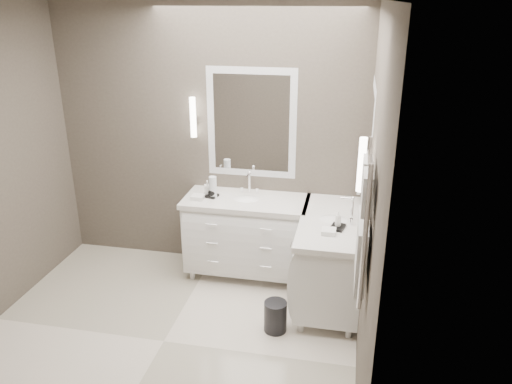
% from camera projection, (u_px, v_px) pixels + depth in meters
% --- Properties ---
extents(floor, '(3.20, 3.00, 0.01)m').
position_uv_depth(floor, '(164.00, 342.00, 4.22)').
color(floor, white).
rests_on(floor, ground).
extents(wall_back, '(3.20, 0.01, 2.70)m').
position_uv_depth(wall_back, '(209.00, 140.00, 5.10)').
color(wall_back, '#4E473E').
rests_on(wall_back, floor).
extents(wall_front, '(3.20, 0.01, 2.70)m').
position_uv_depth(wall_front, '(28.00, 308.00, 2.35)').
color(wall_front, '#4E473E').
rests_on(wall_front, floor).
extents(wall_right, '(0.01, 3.00, 2.70)m').
position_uv_depth(wall_right, '(371.00, 210.00, 3.43)').
color(wall_right, '#4E473E').
rests_on(wall_right, floor).
extents(vanity_back, '(1.24, 0.59, 0.97)m').
position_uv_depth(vanity_back, '(246.00, 232.00, 5.08)').
color(vanity_back, white).
rests_on(vanity_back, floor).
extents(vanity_right, '(0.59, 1.24, 0.97)m').
position_uv_depth(vanity_right, '(331.00, 255.00, 4.62)').
color(vanity_right, white).
rests_on(vanity_right, floor).
extents(mirror_back, '(0.90, 0.02, 1.10)m').
position_uv_depth(mirror_back, '(251.00, 124.00, 4.93)').
color(mirror_back, white).
rests_on(mirror_back, wall_back).
extents(mirror_right, '(0.02, 0.90, 1.10)m').
position_uv_depth(mirror_right, '(370.00, 149.00, 4.09)').
color(mirror_right, white).
rests_on(mirror_right, wall_right).
extents(sconce_back, '(0.06, 0.06, 0.40)m').
position_uv_depth(sconce_back, '(193.00, 118.00, 4.96)').
color(sconce_back, white).
rests_on(sconce_back, wall_back).
extents(sconce_right, '(0.06, 0.06, 0.40)m').
position_uv_depth(sconce_right, '(362.00, 166.00, 3.56)').
color(sconce_right, white).
rests_on(sconce_right, wall_right).
extents(towel_bar_corner, '(0.03, 0.22, 0.30)m').
position_uv_depth(towel_bar_corner, '(360.00, 176.00, 4.77)').
color(towel_bar_corner, white).
rests_on(towel_bar_corner, wall_right).
extents(towel_ladder, '(0.06, 0.58, 0.90)m').
position_uv_depth(towel_ladder, '(363.00, 228.00, 3.06)').
color(towel_ladder, white).
rests_on(towel_ladder, wall_right).
extents(waste_bin, '(0.25, 0.25, 0.28)m').
position_uv_depth(waste_bin, '(275.00, 316.00, 4.32)').
color(waste_bin, black).
rests_on(waste_bin, floor).
extents(amenity_tray_back, '(0.17, 0.15, 0.02)m').
position_uv_depth(amenity_tray_back, '(210.00, 195.00, 5.00)').
color(amenity_tray_back, black).
rests_on(amenity_tray_back, vanity_back).
extents(amenity_tray_right, '(0.14, 0.17, 0.02)m').
position_uv_depth(amenity_tray_right, '(338.00, 227.00, 4.31)').
color(amenity_tray_right, black).
rests_on(amenity_tray_right, vanity_right).
extents(water_bottle, '(0.08, 0.08, 0.22)m').
position_uv_depth(water_bottle, '(213.00, 187.00, 4.94)').
color(water_bottle, silver).
rests_on(water_bottle, vanity_back).
extents(soap_bottle_a, '(0.08, 0.08, 0.14)m').
position_uv_depth(soap_bottle_a, '(207.00, 187.00, 4.99)').
color(soap_bottle_a, white).
rests_on(soap_bottle_a, amenity_tray_back).
extents(soap_bottle_b, '(0.08, 0.08, 0.10)m').
position_uv_depth(soap_bottle_b, '(212.00, 191.00, 4.94)').
color(soap_bottle_b, black).
rests_on(soap_bottle_b, amenity_tray_back).
extents(soap_bottle_c, '(0.06, 0.06, 0.14)m').
position_uv_depth(soap_bottle_c, '(338.00, 218.00, 4.28)').
color(soap_bottle_c, white).
rests_on(soap_bottle_c, amenity_tray_right).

